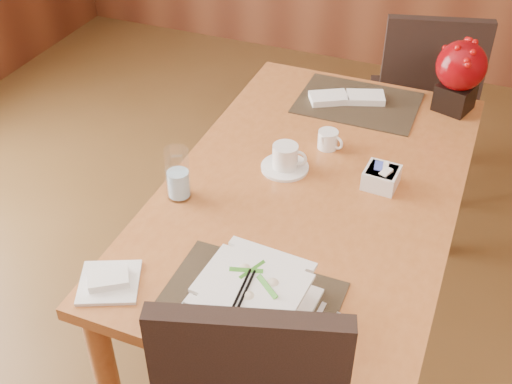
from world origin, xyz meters
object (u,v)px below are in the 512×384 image
at_px(sugar_caddy, 381,178).
at_px(berry_decor, 460,72).
at_px(dining_table, 312,207).
at_px(bread_plate, 109,282).
at_px(water_glass, 178,174).
at_px(soup_setting, 253,298).
at_px(coffee_cup, 285,159).
at_px(creamer_jug, 328,140).
at_px(far_chair, 423,96).

xyz_separation_m(sugar_caddy, berry_decor, (0.14, 0.57, 0.12)).
height_order(dining_table, bread_plate, bread_plate).
xyz_separation_m(water_glass, sugar_caddy, (0.57, 0.29, -0.06)).
bearing_deg(soup_setting, coffee_cup, 106.46).
relative_size(dining_table, sugar_caddy, 14.45).
height_order(dining_table, sugar_caddy, sugar_caddy).
relative_size(soup_setting, sugar_caddy, 2.86).
height_order(dining_table, coffee_cup, coffee_cup).
bearing_deg(dining_table, bread_plate, -120.78).
bearing_deg(sugar_caddy, creamer_jug, 146.48).
relative_size(soup_setting, berry_decor, 1.10).
relative_size(soup_setting, creamer_jug, 3.33).
bearing_deg(bread_plate, creamer_jug, 67.45).
distance_m(sugar_caddy, far_chair, 1.04).
height_order(berry_decor, bread_plate, berry_decor).
relative_size(sugar_caddy, berry_decor, 0.38).
bearing_deg(soup_setting, water_glass, 141.52).
bearing_deg(bread_plate, dining_table, 59.22).
relative_size(sugar_caddy, far_chair, 0.11).
xyz_separation_m(coffee_cup, water_glass, (-0.25, -0.26, 0.05)).
bearing_deg(dining_table, creamer_jug, 95.57).
xyz_separation_m(creamer_jug, bread_plate, (-0.35, -0.84, -0.03)).
xyz_separation_m(soup_setting, water_glass, (-0.39, 0.36, 0.03)).
height_order(creamer_jug, bread_plate, creamer_jug).
bearing_deg(dining_table, sugar_caddy, 20.11).
bearing_deg(creamer_jug, water_glass, -109.49).
distance_m(water_glass, bread_plate, 0.41).
bearing_deg(berry_decor, coffee_cup, -127.30).
height_order(coffee_cup, berry_decor, berry_decor).
relative_size(bread_plate, far_chair, 0.16).
xyz_separation_m(dining_table, creamer_jug, (-0.02, 0.22, 0.13)).
xyz_separation_m(water_glass, berry_decor, (0.71, 0.86, 0.07)).
bearing_deg(soup_setting, sugar_caddy, 78.67).
xyz_separation_m(creamer_jug, berry_decor, (0.36, 0.43, 0.12)).
bearing_deg(soup_setting, far_chair, 88.26).
relative_size(dining_table, water_glass, 8.69).
bearing_deg(berry_decor, far_chair, 109.46).
xyz_separation_m(dining_table, far_chair, (0.19, 1.08, -0.11)).
xyz_separation_m(soup_setting, bread_plate, (-0.39, -0.05, -0.05)).
distance_m(water_glass, far_chair, 1.44).
bearing_deg(far_chair, berry_decor, 94.79).
xyz_separation_m(dining_table, coffee_cup, (-0.12, 0.05, 0.14)).
xyz_separation_m(dining_table, sugar_caddy, (0.20, 0.07, 0.13)).
distance_m(creamer_jug, berry_decor, 0.57).
height_order(dining_table, berry_decor, berry_decor).
height_order(sugar_caddy, berry_decor, berry_decor).
relative_size(soup_setting, water_glass, 1.72).
relative_size(creamer_jug, bread_plate, 0.57).
xyz_separation_m(sugar_caddy, far_chair, (-0.01, 1.01, -0.24)).
distance_m(dining_table, soup_setting, 0.59).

